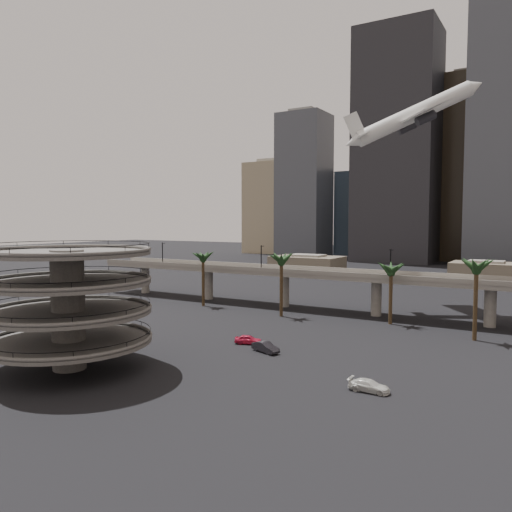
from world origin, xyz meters
The scene contains 10 objects.
ground centered at (0.00, 0.00, 0.00)m, with size 700.00×700.00×0.00m, color black.
parking_ramp centered at (-13.00, -4.00, 9.84)m, with size 22.20×22.20×17.35m.
overpass centered at (0.00, 55.00, 7.34)m, with size 130.00×9.30×14.70m.
palm_trees centered at (11.58, 47.18, 11.30)m, with size 76.40×18.40×14.00m.
low_buildings centered at (6.89, 142.30, 2.86)m, with size 135.00×27.50×6.80m.
skyline centered at (15.11, 217.08, 45.97)m, with size 269.00×86.00×125.67m.
airborne_jet centered at (14.18, 70.63, 44.48)m, with size 29.42×28.66×17.91m.
car_a centered at (0.62, 20.16, 0.75)m, with size 1.78×4.42×1.51m, color #C81C40.
car_b centered at (5.60, 17.16, 0.80)m, with size 1.70×4.86×1.60m, color #242328.
car_c centered at (24.88, 8.09, 0.71)m, with size 1.99×4.90×1.42m, color silver.
Camera 1 is at (43.03, -48.05, 20.07)m, focal length 35.00 mm.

